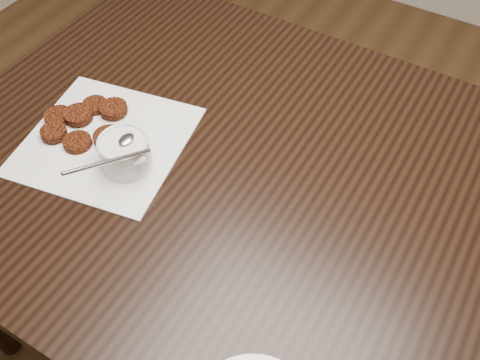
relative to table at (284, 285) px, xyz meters
name	(u,v)px	position (x,y,z in m)	size (l,w,h in m)	color
floor	(252,343)	(-0.07, -0.03, -0.38)	(4.00, 4.00, 0.00)	#51351B
table	(284,285)	(0.00, 0.00, 0.00)	(1.53, 0.98, 0.75)	black
napkin	(106,141)	(-0.40, -0.09, 0.38)	(0.32, 0.32, 0.00)	white
sauce_ramekin	(122,141)	(-0.32, -0.12, 0.45)	(0.13, 0.13, 0.14)	silver
patty_cluster	(85,121)	(-0.47, -0.07, 0.39)	(0.21, 0.21, 0.02)	#60240C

